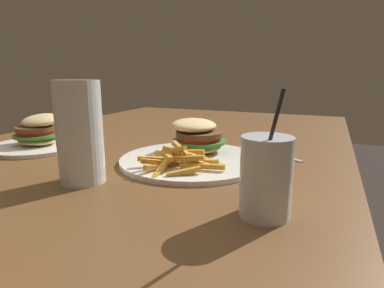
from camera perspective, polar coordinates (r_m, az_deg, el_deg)
dining_table at (r=0.89m, az=-7.99°, el=-8.11°), size 1.66×1.01×0.75m
meal_plate_near at (r=0.72m, az=0.36°, el=-0.82°), size 0.31×0.31×0.09m
beer_glass at (r=0.60m, az=-19.30°, el=1.50°), size 0.08×0.08×0.18m
juice_glass at (r=0.45m, az=12.95°, el=-6.33°), size 0.07×0.07×0.18m
spoon at (r=0.82m, az=11.83°, el=-0.67°), size 0.11×0.15×0.01m
meal_plate_far at (r=0.92m, az=-25.67°, el=1.15°), size 0.23×0.23×0.09m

